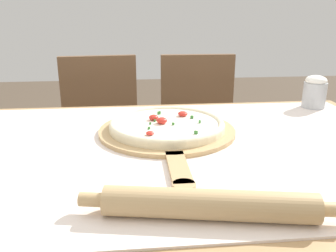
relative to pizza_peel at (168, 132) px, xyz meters
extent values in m
cube|color=#A87F51|center=(0.02, -0.10, -0.03)|extent=(1.39, 0.93, 0.03)
cylinder|color=#A87F51|center=(-0.62, 0.31, -0.40)|extent=(0.06, 0.06, 0.72)
cylinder|color=#A87F51|center=(0.66, 0.31, -0.40)|extent=(0.06, 0.06, 0.72)
cube|color=silver|center=(0.02, -0.10, -0.01)|extent=(1.31, 0.85, 0.00)
cylinder|color=tan|center=(0.00, 0.02, 0.00)|extent=(0.41, 0.41, 0.01)
cube|color=tan|center=(0.00, -0.25, 0.00)|extent=(0.04, 0.18, 0.01)
cylinder|color=tan|center=(0.00, -0.34, 0.00)|extent=(0.05, 0.05, 0.01)
cylinder|color=beige|center=(0.00, 0.02, 0.01)|extent=(0.34, 0.34, 0.02)
torus|color=beige|center=(0.00, 0.02, 0.02)|extent=(0.34, 0.34, 0.02)
cylinder|color=white|center=(0.00, 0.02, 0.02)|extent=(0.30, 0.30, 0.00)
ellipsoid|color=red|center=(-0.02, 0.01, 0.03)|extent=(0.03, 0.03, 0.02)
ellipsoid|color=red|center=(0.06, 0.08, 0.03)|extent=(0.03, 0.03, 0.02)
ellipsoid|color=red|center=(-0.06, -0.09, 0.03)|extent=(0.02, 0.02, 0.01)
ellipsoid|color=red|center=(-0.04, 0.05, 0.03)|extent=(0.03, 0.03, 0.02)
cube|color=#387533|center=(-0.04, 0.03, 0.03)|extent=(0.01, 0.01, 0.01)
cube|color=#387533|center=(0.10, 0.00, 0.03)|extent=(0.01, 0.01, 0.01)
cube|color=#387533|center=(0.02, -0.01, 0.03)|extent=(0.01, 0.01, 0.01)
cube|color=#387533|center=(-0.05, 0.00, 0.03)|extent=(0.01, 0.01, 0.01)
cube|color=#387533|center=(0.08, 0.05, 0.03)|extent=(0.01, 0.01, 0.01)
cube|color=#387533|center=(-0.02, 0.11, 0.03)|extent=(0.01, 0.01, 0.01)
cube|color=#387533|center=(-0.06, -0.04, 0.03)|extent=(0.01, 0.01, 0.01)
cube|color=#387533|center=(0.07, -0.09, 0.03)|extent=(0.01, 0.01, 0.01)
cylinder|color=tan|center=(0.03, -0.45, 0.02)|extent=(0.38, 0.12, 0.05)
cylinder|color=tan|center=(-0.18, -0.41, 0.02)|extent=(0.05, 0.03, 0.03)
cylinder|color=tan|center=(0.23, -0.49, 0.02)|extent=(0.05, 0.03, 0.03)
cube|color=brown|center=(-0.25, 0.63, -0.32)|extent=(0.44, 0.44, 0.02)
cube|color=brown|center=(-0.27, 0.81, -0.09)|extent=(0.38, 0.07, 0.44)
cylinder|color=brown|center=(-0.39, 0.46, -0.55)|extent=(0.04, 0.04, 0.43)
cylinder|color=brown|center=(-0.08, 0.49, -0.55)|extent=(0.04, 0.04, 0.43)
cylinder|color=brown|center=(-0.43, 0.77, -0.55)|extent=(0.04, 0.04, 0.43)
cylinder|color=brown|center=(-0.11, 0.81, -0.55)|extent=(0.04, 0.04, 0.43)
cube|color=brown|center=(0.24, 0.63, -0.32)|extent=(0.41, 0.41, 0.02)
cube|color=brown|center=(0.24, 0.81, -0.09)|extent=(0.38, 0.04, 0.44)
cylinder|color=brown|center=(0.07, 0.47, -0.55)|extent=(0.04, 0.04, 0.43)
cylinder|color=brown|center=(0.39, 0.47, -0.55)|extent=(0.04, 0.04, 0.43)
cylinder|color=brown|center=(0.08, 0.79, -0.55)|extent=(0.04, 0.04, 0.43)
cylinder|color=brown|center=(0.40, 0.79, -0.55)|extent=(0.04, 0.04, 0.43)
cylinder|color=#B2B7BC|center=(0.58, 0.25, 0.04)|extent=(0.08, 0.08, 0.09)
ellipsoid|color=white|center=(0.58, 0.25, 0.10)|extent=(0.08, 0.08, 0.04)
camera|label=1|loc=(-0.10, -0.99, 0.34)|focal=38.00mm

